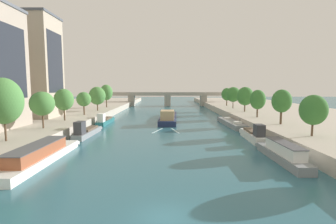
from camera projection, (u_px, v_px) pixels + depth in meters
name	position (u px, v px, depth m)	size (l,w,h in m)	color
ground_plane	(165.00, 219.00, 17.01)	(400.00, 400.00, 0.00)	#2D6070
quay_left	(48.00, 114.00, 71.74)	(36.00, 170.00, 1.96)	#B7AD9E
quay_right	(289.00, 114.00, 71.50)	(36.00, 170.00, 1.96)	#B7AD9E
barge_midriver	(169.00, 117.00, 65.12)	(4.96, 23.90, 3.36)	#1E284C
wake_behind_barge	(167.00, 131.00, 50.63)	(5.60, 5.99, 0.03)	#A0CCD6
moored_boat_left_far	(41.00, 155.00, 29.33)	(3.13, 16.63, 2.35)	silver
moored_boat_left_gap_after	(88.00, 131.00, 45.05)	(2.25, 11.45, 3.11)	gray
moored_boat_left_near	(106.00, 121.00, 59.70)	(2.06, 11.26, 2.84)	#23666B
moored_boat_right_end	(283.00, 153.00, 29.95)	(2.10, 12.13, 2.39)	gray
moored_boat_right_gap_after	(254.00, 135.00, 41.47)	(2.18, 10.31, 3.14)	silver
moored_boat_right_upstream	(232.00, 123.00, 57.79)	(3.47, 16.42, 2.15)	gray
tree_left_by_lamp	(5.00, 101.00, 31.70)	(4.65, 4.65, 8.10)	brown
tree_left_far	(43.00, 104.00, 41.73)	(3.98, 3.98, 6.14)	brown
tree_left_midway	(65.00, 100.00, 51.25)	(3.90, 3.90, 6.49)	brown
tree_left_past_mid	(85.00, 99.00, 61.33)	(3.50, 3.50, 5.63)	brown
tree_left_nearest	(98.00, 96.00, 71.90)	(4.71, 4.71, 6.88)	brown
tree_left_second	(107.00, 92.00, 83.27)	(4.12, 4.12, 7.56)	brown
tree_right_midway	(314.00, 110.00, 34.92)	(3.70, 3.70, 5.84)	brown
tree_right_end_of_row	(283.00, 101.00, 46.00)	(3.53, 3.53, 6.44)	brown
tree_right_third	(259.00, 100.00, 56.50)	(3.48, 3.48, 6.22)	brown
tree_right_far	(246.00, 96.00, 68.99)	(4.55, 4.55, 6.83)	brown
tree_right_second	(234.00, 95.00, 79.68)	(4.70, 4.70, 6.76)	brown
tree_right_past_mid	(228.00, 94.00, 90.07)	(3.87, 3.87, 6.40)	brown
building_left_far_end	(28.00, 67.00, 56.51)	(13.40, 9.50, 22.89)	#B2A38E
bridge_far	(168.00, 97.00, 114.82)	(57.03, 4.40, 6.24)	#9E998E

